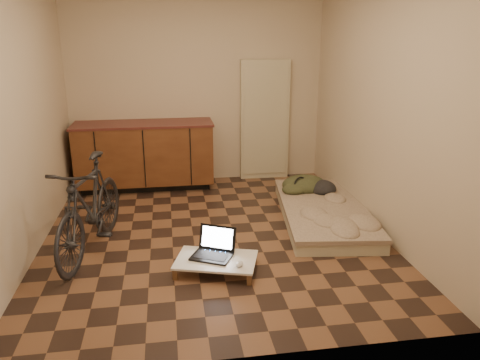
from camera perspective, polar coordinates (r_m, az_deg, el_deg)
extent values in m
cube|color=brown|center=(5.03, -3.24, -6.63)|extent=(3.50, 4.00, 0.00)
cube|color=beige|center=(6.63, -5.24, 10.94)|extent=(3.50, 0.00, 2.60)
cube|color=beige|center=(2.72, 0.62, 1.20)|extent=(3.50, 0.00, 2.60)
cube|color=beige|center=(4.81, -24.88, 6.85)|extent=(0.00, 4.00, 2.60)
cube|color=beige|center=(5.12, 16.58, 8.31)|extent=(0.00, 4.00, 2.60)
cube|color=black|center=(6.63, -11.26, -0.40)|extent=(1.70, 0.48, 0.10)
cube|color=#4E2816|center=(6.47, -11.50, 3.20)|extent=(1.80, 0.60, 0.78)
cube|color=#55241F|center=(6.38, -11.73, 6.72)|extent=(1.84, 0.62, 0.03)
cube|color=beige|center=(6.76, 3.02, 7.27)|extent=(0.70, 0.10, 1.70)
imported|color=black|center=(4.66, -17.90, -2.62)|extent=(0.83, 1.68, 1.04)
cube|color=#BFB899|center=(5.50, 10.12, -4.05)|extent=(1.15, 2.03, 0.12)
cube|color=#B9A48E|center=(5.47, 10.17, -3.23)|extent=(1.18, 2.05, 0.05)
cube|color=brown|center=(4.19, -7.92, -11.31)|extent=(0.05, 0.05, 0.10)
cube|color=brown|center=(4.53, -6.56, -8.90)|extent=(0.05, 0.05, 0.10)
cube|color=brown|center=(4.08, 1.15, -12.03)|extent=(0.05, 0.05, 0.10)
cube|color=brown|center=(4.43, 1.77, -9.48)|extent=(0.05, 0.05, 0.10)
cube|color=white|center=(4.27, -2.94, -9.71)|extent=(0.82, 0.65, 0.02)
cube|color=black|center=(4.29, -3.48, -9.29)|extent=(0.42, 0.38, 0.02)
cube|color=black|center=(4.36, -2.77, -7.02)|extent=(0.34, 0.22, 0.22)
cube|color=white|center=(4.36, -2.77, -7.02)|extent=(0.29, 0.18, 0.18)
ellipsoid|color=silver|center=(4.14, -0.09, -10.19)|extent=(0.10, 0.12, 0.04)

